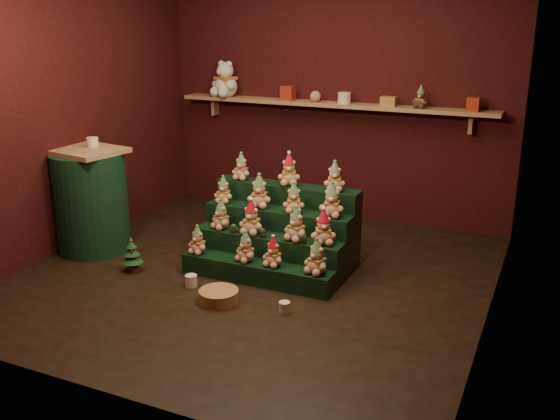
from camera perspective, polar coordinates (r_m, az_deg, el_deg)
The scene contains 41 objects.
ground at distance 5.62m, azimuth -2.37°, elevation -6.02°, with size 4.00×4.00×0.00m, color black.
back_wall at distance 7.10m, azimuth 5.13°, elevation 10.58°, with size 4.00×0.10×2.80m, color black.
front_wall at distance 3.57m, azimuth -17.77°, elevation 3.05°, with size 4.00×0.10×2.80m, color black.
left_wall at distance 6.42m, azimuth -19.28°, elevation 8.98°, with size 0.10×4.00×2.80m, color black.
right_wall at distance 4.68m, azimuth 20.54°, elevation 6.03°, with size 0.10×4.00×2.80m, color black.
back_shelf at distance 6.95m, azimuth 4.61°, elevation 9.57°, with size 3.60×0.26×0.24m.
riser_tier_front at distance 5.47m, azimuth -2.16°, elevation -5.70°, with size 1.40×0.22×0.18m, color black.
riser_tier_midfront at distance 5.61m, azimuth -1.16°, elevation -4.06°, with size 1.40×0.22×0.36m, color black.
riser_tier_midback at distance 5.77m, azimuth -0.21°, elevation -2.50°, with size 1.40×0.22×0.54m, color black.
riser_tier_back at distance 5.93m, azimuth 0.68°, elevation -1.03°, with size 1.40×0.22×0.72m, color black.
teddy_0 at distance 5.64m, azimuth -7.54°, elevation -2.73°, with size 0.18×0.16×0.26m, color tan, non-canonical shape.
teddy_1 at distance 5.42m, azimuth -3.14°, elevation -3.35°, with size 0.19×0.17×0.27m, color tan, non-canonical shape.
teddy_2 at distance 5.31m, azimuth -0.62°, elevation -3.84°, with size 0.19×0.17×0.26m, color tan, non-canonical shape.
teddy_3 at distance 5.16m, azimuth 3.37°, elevation -4.27°, with size 0.21×0.19×0.30m, color tan, non-canonical shape.
teddy_4 at distance 5.71m, azimuth -5.40°, elevation -0.40°, with size 0.20×0.18×0.27m, color tan, non-canonical shape.
teddy_5 at distance 5.55m, azimuth -2.63°, elevation -0.68°, with size 0.22×0.20×0.31m, color tan, non-canonical shape.
teddy_6 at distance 5.38m, azimuth 1.49°, elevation -1.28°, with size 0.21×0.19×0.30m, color tan, non-canonical shape.
teddy_7 at distance 5.31m, azimuth 3.99°, elevation -1.58°, with size 0.22×0.19×0.30m, color tan, non-canonical shape.
teddy_8 at distance 5.88m, azimuth -5.19°, elevation 1.87°, with size 0.18×0.16×0.25m, color tan, non-canonical shape.
teddy_9 at distance 5.71m, azimuth -1.91°, elevation 1.73°, with size 0.22×0.20×0.31m, color tan, non-canonical shape.
teddy_10 at distance 5.56m, azimuth 1.27°, elevation 1.13°, with size 0.19×0.17×0.27m, color tan, non-canonical shape.
teddy_11 at distance 5.45m, azimuth 4.77°, elevation 0.91°, with size 0.22×0.20×0.31m, color tan, non-canonical shape.
teddy_12 at distance 5.99m, azimuth -3.55°, elevation 3.99°, with size 0.18×0.16×0.26m, color tan, non-canonical shape.
teddy_13 at distance 5.78m, azimuth 0.83°, elevation 3.71°, with size 0.21×0.19×0.29m, color tan, non-canonical shape.
teddy_14 at distance 5.61m, azimuth 5.01°, elevation 3.08°, with size 0.19×0.17×0.27m, color tan, non-canonical shape.
snow_globe_a at distance 5.62m, azimuth -4.25°, elevation -1.67°, with size 0.06×0.06×0.08m.
snow_globe_b at distance 5.49m, azimuth -1.59°, elevation -2.07°, with size 0.06×0.06×0.09m.
snow_globe_c at distance 5.34m, azimuth 2.08°, elevation -2.59°, with size 0.07×0.07×0.10m.
side_table at distance 6.36m, azimuth -16.92°, elevation 0.84°, with size 0.75×0.71×1.02m.
table_ornament at distance 6.30m, azimuth -16.77°, elevation 5.98°, with size 0.11×0.11×0.09m, color beige.
mini_christmas_tree at distance 5.82m, azimuth -13.37°, elevation -4.01°, with size 0.19×0.19×0.32m.
mug_left at distance 5.44m, azimuth -8.12°, elevation -6.42°, with size 0.10×0.10×0.10m, color beige.
mug_right at distance 4.95m, azimuth 0.41°, elevation -8.88°, with size 0.09×0.09×0.09m, color beige.
wicker_basket at distance 5.14m, azimuth -5.62°, elevation -7.83°, with size 0.32×0.32×0.10m, color #95633C.
white_bear at distance 7.42m, azimuth -5.01°, elevation 12.26°, with size 0.37×0.33×0.52m, color white, non-canonical shape.
brown_bear at distance 6.62m, azimuth 12.73°, elevation 10.02°, with size 0.16×0.14×0.22m, color #482618, non-canonical shape.
gift_tin_red_a at distance 7.09m, azimuth 0.74°, elevation 10.65°, with size 0.14×0.14×0.16m, color #B2321B.
gift_tin_cream at distance 6.86m, azimuth 5.90°, elevation 10.15°, with size 0.14×0.14×0.12m, color beige.
gift_tin_red_b at distance 6.55m, azimuth 17.26°, elevation 9.23°, with size 0.12×0.12×0.14m, color #B2321B.
shelf_plush_ball at distance 6.97m, azimuth 3.26°, elevation 10.33°, with size 0.12×0.12×0.12m, color tan.
scarf_gift_box at distance 6.72m, azimuth 9.89°, elevation 9.76°, with size 0.16×0.10×0.10m, color #D15F1D.
Camera 1 is at (2.36, -4.59, 2.23)m, focal length 40.00 mm.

